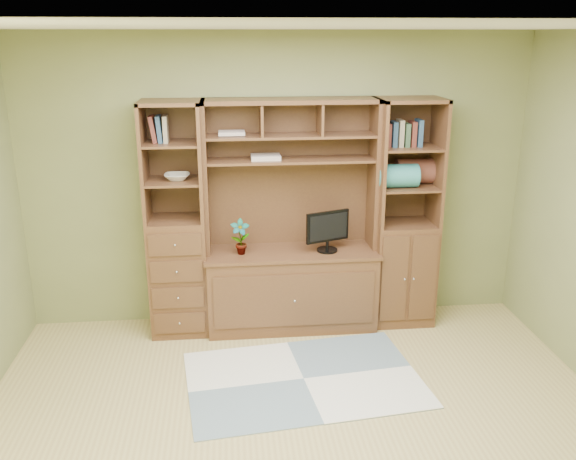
{
  "coord_description": "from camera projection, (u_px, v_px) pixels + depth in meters",
  "views": [
    {
      "loc": [
        -0.45,
        -3.32,
        2.57
      ],
      "look_at": [
        0.01,
        1.2,
        1.1
      ],
      "focal_mm": 38.0,
      "sensor_mm": 36.0,
      "label": 1
    }
  ],
  "objects": [
    {
      "name": "room",
      "position": [
        306.0,
        260.0,
        3.57
      ],
      "size": [
        4.6,
        4.1,
        2.64
      ],
      "color": "tan",
      "rests_on": "ground"
    },
    {
      "name": "center_hutch",
      "position": [
        292.0,
        219.0,
        5.31
      ],
      "size": [
        1.54,
        0.53,
        2.05
      ],
      "primitive_type": "cube",
      "color": "#52311C",
      "rests_on": "ground"
    },
    {
      "name": "left_tower",
      "position": [
        176.0,
        221.0,
        5.25
      ],
      "size": [
        0.5,
        0.45,
        2.05
      ],
      "primitive_type": "cube",
      "color": "#52311C",
      "rests_on": "ground"
    },
    {
      "name": "right_tower",
      "position": [
        405.0,
        214.0,
        5.45
      ],
      "size": [
        0.55,
        0.45,
        2.05
      ],
      "primitive_type": "cube",
      "color": "#52311C",
      "rests_on": "ground"
    },
    {
      "name": "rug",
      "position": [
        304.0,
        379.0,
        4.74
      ],
      "size": [
        1.91,
        1.39,
        0.01
      ],
      "primitive_type": "cube",
      "rotation": [
        0.0,
        0.0,
        0.12
      ],
      "color": "#A5ABAB",
      "rests_on": "ground"
    },
    {
      "name": "monitor",
      "position": [
        328.0,
        224.0,
        5.32
      ],
      "size": [
        0.45,
        0.31,
        0.5
      ],
      "primitive_type": "cube",
      "rotation": [
        0.0,
        0.0,
        0.36
      ],
      "color": "black",
      "rests_on": "center_hutch"
    },
    {
      "name": "orchid",
      "position": [
        240.0,
        237.0,
        5.28
      ],
      "size": [
        0.17,
        0.11,
        0.31
      ],
      "primitive_type": "imported",
      "color": "#A85439",
      "rests_on": "center_hutch"
    },
    {
      "name": "magazines",
      "position": [
        266.0,
        157.0,
        5.21
      ],
      "size": [
        0.25,
        0.18,
        0.04
      ],
      "primitive_type": "cube",
      "color": "#B8A99D",
      "rests_on": "center_hutch"
    },
    {
      "name": "bowl",
      "position": [
        177.0,
        177.0,
        5.13
      ],
      "size": [
        0.22,
        0.22,
        0.05
      ],
      "primitive_type": "imported",
      "color": "beige",
      "rests_on": "left_tower"
    },
    {
      "name": "blanket_teal",
      "position": [
        397.0,
        176.0,
        5.28
      ],
      "size": [
        0.35,
        0.2,
        0.2
      ],
      "primitive_type": "cube",
      "color": "teal",
      "rests_on": "right_tower"
    },
    {
      "name": "blanket_red",
      "position": [
        418.0,
        171.0,
        5.42
      ],
      "size": [
        0.4,
        0.22,
        0.22
      ],
      "primitive_type": "cube",
      "color": "brown",
      "rests_on": "right_tower"
    }
  ]
}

